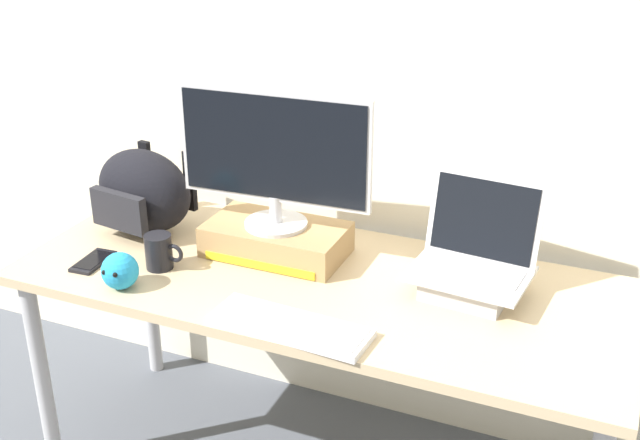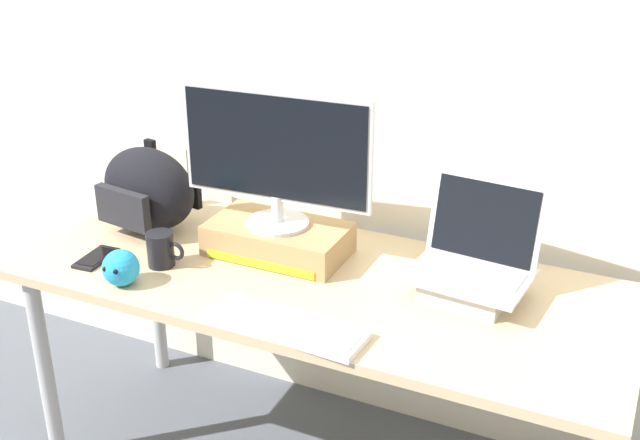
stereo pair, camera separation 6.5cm
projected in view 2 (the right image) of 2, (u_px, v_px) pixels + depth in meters
back_wall at (383, 40)px, 2.40m from camera, size 7.00×0.10×2.60m
desk at (320, 300)px, 2.30m from camera, size 1.74×0.70×0.71m
toner_box_yellow at (278, 239)px, 2.39m from camera, size 0.41×0.24×0.09m
desktop_monitor at (276, 156)px, 2.28m from camera, size 0.58×0.19×0.41m
open_laptop at (471, 274)px, 2.16m from camera, size 0.34×0.27×0.31m
external_keyboard at (287, 325)px, 2.02m from camera, size 0.42×0.16×0.02m
messenger_backpack at (148, 189)px, 2.53m from camera, size 0.36×0.28×0.26m
coffee_mug at (161, 249)px, 2.32m from camera, size 0.12×0.08×0.10m
cell_phone at (96, 258)px, 2.37m from camera, size 0.08×0.15×0.01m
plush_toy at (121, 268)px, 2.22m from camera, size 0.10×0.10×0.10m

